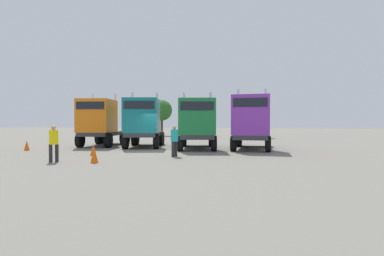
{
  "coord_description": "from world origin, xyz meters",
  "views": [
    {
      "loc": [
        6.39,
        -18.04,
        1.83
      ],
      "look_at": [
        1.54,
        3.88,
        1.48
      ],
      "focal_mm": 27.65,
      "sensor_mm": 36.0,
      "label": 1
    }
  ],
  "objects_px": {
    "semi_truck_orange": "(100,122)",
    "semi_truck_teal": "(143,122)",
    "semi_truck_purple": "(251,122)",
    "traffic_cone_mid": "(27,145)",
    "visitor_with_camera": "(174,139)",
    "visitor_in_hivis": "(54,141)",
    "traffic_cone_near": "(93,150)",
    "semi_truck_green": "(197,124)",
    "traffic_cone_far": "(94,155)"
  },
  "relations": [
    {
      "from": "semi_truck_orange",
      "to": "semi_truck_teal",
      "type": "distance_m",
      "value": 3.87
    },
    {
      "from": "semi_truck_purple",
      "to": "traffic_cone_mid",
      "type": "relative_size",
      "value": 9.35
    },
    {
      "from": "semi_truck_teal",
      "to": "visitor_with_camera",
      "type": "xyz_separation_m",
      "value": [
        3.92,
        -5.23,
        -0.93
      ]
    },
    {
      "from": "visitor_in_hivis",
      "to": "traffic_cone_near",
      "type": "relative_size",
      "value": 2.76
    },
    {
      "from": "semi_truck_orange",
      "to": "visitor_in_hivis",
      "type": "height_order",
      "value": "semi_truck_orange"
    },
    {
      "from": "semi_truck_purple",
      "to": "traffic_cone_near",
      "type": "bearing_deg",
      "value": -56.24
    },
    {
      "from": "semi_truck_teal",
      "to": "visitor_with_camera",
      "type": "relative_size",
      "value": 3.63
    },
    {
      "from": "semi_truck_green",
      "to": "traffic_cone_far",
      "type": "relative_size",
      "value": 9.28
    },
    {
      "from": "traffic_cone_far",
      "to": "semi_truck_green",
      "type": "bearing_deg",
      "value": 67.54
    },
    {
      "from": "visitor_in_hivis",
      "to": "traffic_cone_near",
      "type": "bearing_deg",
      "value": -63.07
    },
    {
      "from": "semi_truck_orange",
      "to": "visitor_with_camera",
      "type": "bearing_deg",
      "value": 45.22
    },
    {
      "from": "semi_truck_green",
      "to": "visitor_with_camera",
      "type": "height_order",
      "value": "semi_truck_green"
    },
    {
      "from": "traffic_cone_near",
      "to": "traffic_cone_mid",
      "type": "bearing_deg",
      "value": 162.4
    },
    {
      "from": "semi_truck_green",
      "to": "traffic_cone_near",
      "type": "bearing_deg",
      "value": -55.58
    },
    {
      "from": "semi_truck_purple",
      "to": "traffic_cone_near",
      "type": "xyz_separation_m",
      "value": [
        -8.66,
        -5.53,
        -1.59
      ]
    },
    {
      "from": "traffic_cone_far",
      "to": "visitor_with_camera",
      "type": "bearing_deg",
      "value": 48.72
    },
    {
      "from": "semi_truck_orange",
      "to": "traffic_cone_mid",
      "type": "relative_size",
      "value": 9.34
    },
    {
      "from": "visitor_with_camera",
      "to": "visitor_in_hivis",
      "type": "bearing_deg",
      "value": 53.57
    },
    {
      "from": "semi_truck_orange",
      "to": "traffic_cone_mid",
      "type": "height_order",
      "value": "semi_truck_orange"
    },
    {
      "from": "semi_truck_purple",
      "to": "traffic_cone_mid",
      "type": "bearing_deg",
      "value": -75.18
    },
    {
      "from": "traffic_cone_near",
      "to": "semi_truck_teal",
      "type": "bearing_deg",
      "value": 83.02
    },
    {
      "from": "semi_truck_purple",
      "to": "traffic_cone_mid",
      "type": "distance_m",
      "value": 15.3
    },
    {
      "from": "semi_truck_orange",
      "to": "semi_truck_purple",
      "type": "height_order",
      "value": "semi_truck_orange"
    },
    {
      "from": "semi_truck_purple",
      "to": "visitor_with_camera",
      "type": "distance_m",
      "value": 6.51
    },
    {
      "from": "traffic_cone_near",
      "to": "traffic_cone_far",
      "type": "height_order",
      "value": "traffic_cone_far"
    },
    {
      "from": "semi_truck_orange",
      "to": "semi_truck_purple",
      "type": "bearing_deg",
      "value": 78.26
    },
    {
      "from": "traffic_cone_far",
      "to": "semi_truck_purple",
      "type": "bearing_deg",
      "value": 50.22
    },
    {
      "from": "traffic_cone_far",
      "to": "semi_truck_orange",
      "type": "bearing_deg",
      "value": 118.34
    },
    {
      "from": "visitor_with_camera",
      "to": "traffic_cone_far",
      "type": "xyz_separation_m",
      "value": [
        -2.89,
        -3.29,
        -0.64
      ]
    },
    {
      "from": "semi_truck_orange",
      "to": "visitor_with_camera",
      "type": "height_order",
      "value": "semi_truck_orange"
    },
    {
      "from": "traffic_cone_near",
      "to": "traffic_cone_mid",
      "type": "distance_m",
      "value": 6.43
    },
    {
      "from": "visitor_in_hivis",
      "to": "traffic_cone_mid",
      "type": "bearing_deg",
      "value": -6.92
    },
    {
      "from": "semi_truck_orange",
      "to": "visitor_in_hivis",
      "type": "relative_size",
      "value": 3.64
    },
    {
      "from": "visitor_with_camera",
      "to": "traffic_cone_near",
      "type": "relative_size",
      "value": 2.74
    },
    {
      "from": "traffic_cone_mid",
      "to": "traffic_cone_far",
      "type": "xyz_separation_m",
      "value": [
        7.86,
        -4.74,
        0.02
      ]
    },
    {
      "from": "traffic_cone_near",
      "to": "semi_truck_purple",
      "type": "bearing_deg",
      "value": 32.55
    },
    {
      "from": "semi_truck_green",
      "to": "visitor_with_camera",
      "type": "distance_m",
      "value": 4.64
    },
    {
      "from": "semi_truck_green",
      "to": "traffic_cone_near",
      "type": "distance_m",
      "value": 7.25
    },
    {
      "from": "semi_truck_orange",
      "to": "traffic_cone_mid",
      "type": "xyz_separation_m",
      "value": [
        -3.0,
        -4.28,
        -1.61
      ]
    },
    {
      "from": "semi_truck_green",
      "to": "semi_truck_purple",
      "type": "height_order",
      "value": "semi_truck_purple"
    },
    {
      "from": "visitor_in_hivis",
      "to": "semi_truck_purple",
      "type": "bearing_deg",
      "value": -103.77
    },
    {
      "from": "traffic_cone_mid",
      "to": "traffic_cone_far",
      "type": "bearing_deg",
      "value": -31.07
    },
    {
      "from": "semi_truck_teal",
      "to": "traffic_cone_far",
      "type": "distance_m",
      "value": 8.73
    },
    {
      "from": "semi_truck_teal",
      "to": "semi_truck_purple",
      "type": "xyz_separation_m",
      "value": [
        7.96,
        -0.2,
        -0.02
      ]
    },
    {
      "from": "visitor_with_camera",
      "to": "traffic_cone_far",
      "type": "relative_size",
      "value": 2.38
    },
    {
      "from": "semi_truck_orange",
      "to": "traffic_cone_far",
      "type": "xyz_separation_m",
      "value": [
        4.86,
        -9.02,
        -1.59
      ]
    },
    {
      "from": "semi_truck_orange",
      "to": "semi_truck_purple",
      "type": "relative_size",
      "value": 1.0
    },
    {
      "from": "semi_truck_orange",
      "to": "semi_truck_teal",
      "type": "relative_size",
      "value": 1.01
    },
    {
      "from": "visitor_with_camera",
      "to": "traffic_cone_near",
      "type": "bearing_deg",
      "value": 25.01
    },
    {
      "from": "semi_truck_teal",
      "to": "traffic_cone_far",
      "type": "relative_size",
      "value": 8.63
    }
  ]
}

